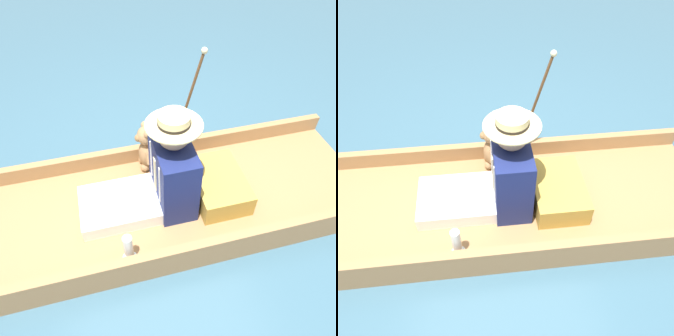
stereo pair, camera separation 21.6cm
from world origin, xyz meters
The scene contains 7 objects.
ground_plane centered at (0.00, 0.00, 0.00)m, with size 16.00×16.00×0.00m, color #385B70.
punt_boat centered at (0.00, 0.00, 0.07)m, with size 1.02×2.99×0.25m.
seat_cushion centered at (-0.02, -0.36, 0.20)m, with size 0.51×0.36×0.18m.
seated_person centered at (0.00, 0.07, 0.38)m, with size 0.45×0.83×0.77m.
teddy_bear centered at (0.39, 0.07, 0.31)m, with size 0.29×0.17×0.41m.
wine_glass centered at (-0.39, 0.36, 0.25)m, with size 0.10×0.10×0.24m.
walking_cane centered at (0.41, -0.25, 0.66)m, with size 0.04×0.26×0.94m.
Camera 1 is at (-1.45, 0.39, 2.02)m, focal length 35.00 mm.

